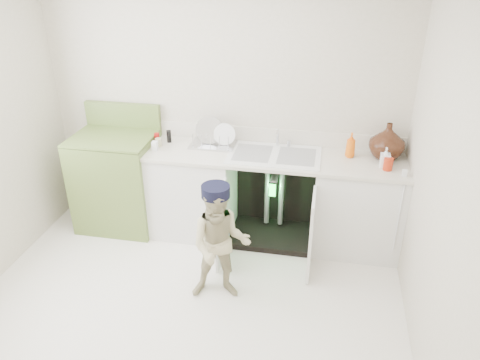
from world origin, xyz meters
name	(u,v)px	position (x,y,z in m)	size (l,w,h in m)	color
ground	(185,311)	(0.00, 0.00, 0.00)	(3.50, 3.50, 0.00)	silver
room_shell	(175,173)	(0.00, 0.00, 1.25)	(6.00, 5.50, 1.26)	beige
counter_run	(276,195)	(0.58, 1.21, 0.47)	(2.44, 1.02, 1.23)	silver
avocado_stove	(118,179)	(-1.04, 1.18, 0.50)	(0.79, 0.65, 1.22)	olive
repair_worker	(220,243)	(0.25, 0.26, 0.52)	(0.65, 0.84, 1.03)	tan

